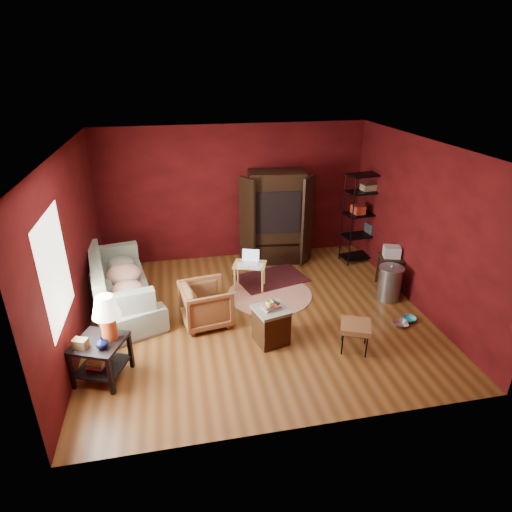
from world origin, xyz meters
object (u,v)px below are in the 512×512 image
(sofa, at_px, (119,286))
(wire_shelving, at_px, (367,214))
(laptop_desk, at_px, (250,266))
(hamper, at_px, (271,324))
(armchair, at_px, (206,302))
(tv_armoire, at_px, (276,216))
(side_table, at_px, (103,330))

(sofa, relative_size, wire_shelving, 1.20)
(laptop_desk, distance_m, wire_shelving, 2.78)
(hamper, bearing_deg, armchair, 142.25)
(sofa, distance_m, tv_armoire, 3.42)
(hamper, xyz_separation_m, wire_shelving, (2.61, 2.50, 0.73))
(side_table, relative_size, tv_armoire, 0.63)
(sofa, bearing_deg, side_table, 159.00)
(laptop_desk, bearing_deg, hamper, -71.12)
(hamper, xyz_separation_m, tv_armoire, (0.76, 2.83, 0.70))
(sofa, relative_size, side_table, 1.86)
(sofa, relative_size, tv_armoire, 1.17)
(laptop_desk, xyz_separation_m, wire_shelving, (2.61, 0.78, 0.58))
(side_table, bearing_deg, sofa, 89.77)
(hamper, bearing_deg, wire_shelving, 43.85)
(hamper, bearing_deg, side_table, -172.00)
(wire_shelving, bearing_deg, armchair, -160.35)
(laptop_desk, distance_m, tv_armoire, 1.45)
(sofa, xyz_separation_m, laptop_desk, (2.31, 0.30, 0.01))
(armchair, xyz_separation_m, tv_armoire, (1.67, 2.13, 0.62))
(laptop_desk, bearing_deg, wire_shelving, 35.47)
(armchair, bearing_deg, laptop_desk, -50.77)
(hamper, bearing_deg, sofa, 148.37)
(sofa, distance_m, side_table, 1.77)
(hamper, height_order, wire_shelving, wire_shelving)
(armchair, height_order, laptop_desk, armchair)
(sofa, height_order, armchair, sofa)
(armchair, relative_size, laptop_desk, 1.05)
(armchair, height_order, wire_shelving, wire_shelving)
(side_table, distance_m, hamper, 2.38)
(sofa, distance_m, wire_shelving, 5.07)
(armchair, bearing_deg, tv_armoire, -47.12)
(sofa, bearing_deg, tv_armoire, -86.09)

